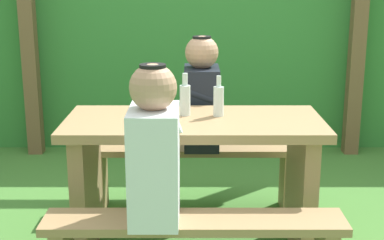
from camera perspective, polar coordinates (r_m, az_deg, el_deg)
The scene contains 10 objects.
hedge_backdrop at distance 5.26m, azimuth -0.09°, elevation 7.22°, with size 6.40×0.64×1.71m, color #347B34.
pergola_post_left at distance 4.96m, azimuth -16.40°, elevation 7.54°, with size 0.12×0.12×1.94m, color brown.
pergola_post_right at distance 4.97m, azimuth 16.23°, elevation 7.56°, with size 0.12×0.12×1.94m, color brown.
picnic_table at distance 3.12m, azimuth 0.00°, elevation -4.32°, with size 1.40×0.64×0.77m.
bench_far at distance 3.72m, azimuth -0.03°, elevation -4.50°, with size 1.40×0.24×0.44m.
person_white_shirt at distance 2.52m, azimuth -4.05°, elevation -3.00°, with size 0.25×0.35×0.72m.
person_black_coat at distance 3.59m, azimuth 0.78°, elevation 2.38°, with size 0.25×0.35×0.72m.
drinking_glass at distance 3.08m, azimuth -4.10°, elevation 1.06°, with size 0.07×0.07×0.09m, color silver.
bottle_left at distance 3.11m, azimuth -0.91°, elevation 2.19°, with size 0.06×0.06×0.24m.
bottle_right at distance 3.10m, azimuth 2.51°, elevation 2.03°, with size 0.06×0.06×0.22m.
Camera 1 is at (-0.01, -2.95, 1.53)m, focal length 52.61 mm.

